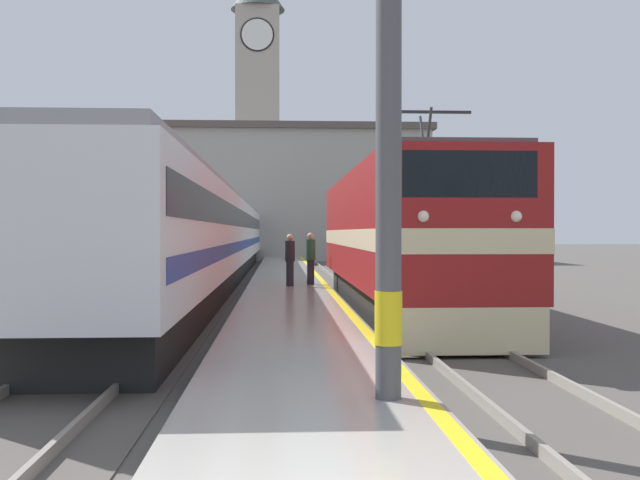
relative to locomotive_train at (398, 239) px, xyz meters
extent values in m
plane|color=#514C47|center=(-2.90, 13.19, -1.99)|extent=(200.00, 200.00, 0.00)
cube|color=#ADA89E|center=(-2.90, 8.19, -1.83)|extent=(2.88, 140.00, 0.33)
cube|color=yellow|center=(-1.61, 8.19, -1.66)|extent=(0.20, 140.00, 0.00)
cube|color=#514C47|center=(0.00, 8.19, -1.98)|extent=(2.84, 140.00, 0.02)
cube|color=gray|center=(-0.72, 8.19, -1.90)|extent=(0.07, 140.00, 0.14)
cube|color=gray|center=(0.72, 8.19, -1.90)|extent=(0.07, 140.00, 0.14)
cube|color=#514C47|center=(-6.12, 8.19, -1.98)|extent=(2.83, 140.00, 0.02)
cube|color=gray|center=(-6.84, 8.19, -1.90)|extent=(0.07, 140.00, 0.14)
cube|color=gray|center=(-5.41, 8.19, -1.90)|extent=(0.07, 140.00, 0.14)
cube|color=black|center=(0.00, 0.04, -1.54)|extent=(2.46, 14.28, 0.90)
cube|color=maroon|center=(0.00, 0.04, 0.32)|extent=(2.90, 15.52, 2.82)
cube|color=beige|center=(0.00, 0.04, 0.04)|extent=(2.92, 15.54, 0.44)
cube|color=beige|center=(0.00, -7.57, -1.49)|extent=(2.75, 0.30, 0.81)
cube|color=black|center=(0.00, -7.66, 1.18)|extent=(2.32, 0.12, 0.80)
sphere|color=white|center=(-0.80, -7.70, 0.46)|extent=(0.20, 0.20, 0.20)
sphere|color=white|center=(0.80, -7.70, 0.46)|extent=(0.20, 0.20, 0.20)
cube|color=#4C4C51|center=(0.00, 0.04, 1.79)|extent=(2.61, 14.75, 0.12)
cylinder|color=#333333|center=(0.00, -4.19, 2.35)|extent=(0.06, 0.63, 1.03)
cylinder|color=#333333|center=(0.00, -3.49, 2.35)|extent=(0.06, 0.63, 1.03)
cube|color=#262626|center=(0.00, -3.84, 2.85)|extent=(2.03, 0.08, 0.06)
cube|color=black|center=(-6.12, 12.00, -1.54)|extent=(2.46, 44.23, 0.90)
cube|color=silver|center=(-6.12, 12.00, 0.20)|extent=(2.90, 46.07, 2.58)
cube|color=black|center=(-6.12, 12.00, 0.72)|extent=(2.92, 45.15, 0.64)
cube|color=navy|center=(-6.12, 12.00, -0.31)|extent=(2.92, 45.15, 0.36)
cube|color=gray|center=(-6.12, 12.00, 1.59)|extent=(2.67, 46.07, 0.20)
cylinder|color=#4C4C51|center=(-2.02, -11.97, 2.25)|extent=(0.29, 0.29, 7.81)
cylinder|color=yellow|center=(-2.02, -11.97, -0.76)|extent=(0.31, 0.31, 0.60)
cylinder|color=#23232D|center=(-2.86, 5.50, -1.24)|extent=(0.26, 0.26, 0.85)
cylinder|color=black|center=(-2.86, 5.50, -0.46)|extent=(0.34, 0.34, 0.71)
sphere|color=tan|center=(-2.86, 5.50, 0.01)|extent=(0.23, 0.23, 0.23)
cylinder|color=#23232D|center=(-2.12, 6.18, -1.23)|extent=(0.26, 0.26, 0.87)
cylinder|color=#234C33|center=(-2.12, 6.18, -0.43)|extent=(0.34, 0.34, 0.73)
sphere|color=tan|center=(-2.12, 6.18, 0.05)|extent=(0.24, 0.24, 0.24)
cube|color=#ADA393|center=(-5.28, 52.43, 9.84)|extent=(4.15, 4.15, 23.66)
cylinder|color=black|center=(-5.28, 50.34, 18.76)|extent=(3.21, 0.06, 3.21)
cylinder|color=white|center=(-5.28, 50.31, 18.76)|extent=(2.91, 0.10, 2.91)
cube|color=#A8A399|center=(-5.24, 39.56, 2.94)|extent=(26.82, 9.18, 9.86)
cube|color=#564C47|center=(-5.24, 39.56, 8.12)|extent=(27.42, 9.78, 0.50)
camera|label=1|loc=(-3.23, -20.22, 0.19)|focal=42.00mm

